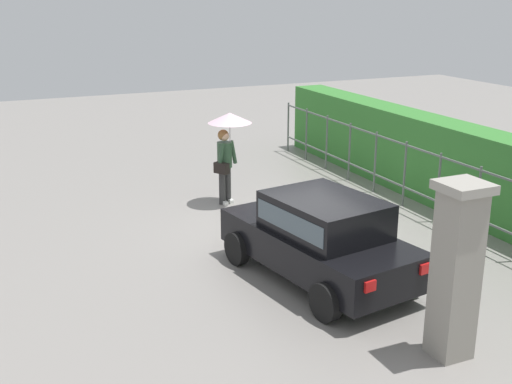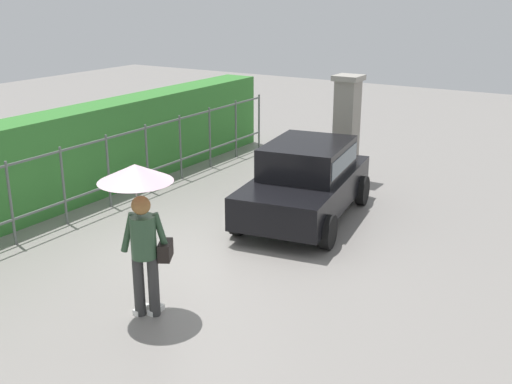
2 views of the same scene
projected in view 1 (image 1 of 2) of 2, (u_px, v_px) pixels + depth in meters
The scene contains 6 objects.
ground_plane at pixel (295, 232), 13.16m from camera, with size 40.00×40.00×0.00m, color gray.
car at pixel (320, 235), 10.77m from camera, with size 3.93×2.33×1.48m.
pedestrian at pixel (228, 136), 14.51m from camera, with size 0.99×0.99×2.11m.
gate_pillar at pixel (456, 269), 8.36m from camera, with size 0.60×0.60×2.42m.
fence_section at pixel (421, 177), 14.03m from camera, with size 12.89×0.05×1.50m.
hedge_row at pixel (456, 167), 14.36m from camera, with size 13.84×0.90×1.90m, color #387F33.
Camera 1 is at (10.94, -5.74, 4.68)m, focal length 45.31 mm.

